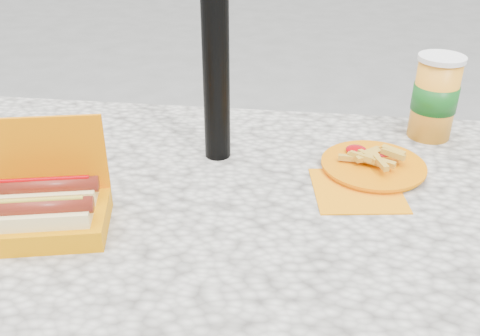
# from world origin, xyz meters

# --- Properties ---
(picnic_table) EXTENTS (1.20, 0.80, 0.75)m
(picnic_table) POSITION_xyz_m (0.00, 0.00, 0.64)
(picnic_table) COLOR beige
(picnic_table) RESTS_ON ground
(hotdog_box) EXTENTS (0.23, 0.18, 0.17)m
(hotdog_box) POSITION_xyz_m (-0.23, -0.12, 0.79)
(hotdog_box) COLOR orange
(hotdog_box) RESTS_ON picnic_table
(fries_plate) EXTENTS (0.22, 0.27, 0.04)m
(fries_plate) POSITION_xyz_m (0.30, 0.13, 0.76)
(fries_plate) COLOR orange
(fries_plate) RESTS_ON picnic_table
(soda_cup) EXTENTS (0.09, 0.09, 0.18)m
(soda_cup) POSITION_xyz_m (0.43, 0.30, 0.84)
(soda_cup) COLOR #FF9D23
(soda_cup) RESTS_ON picnic_table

